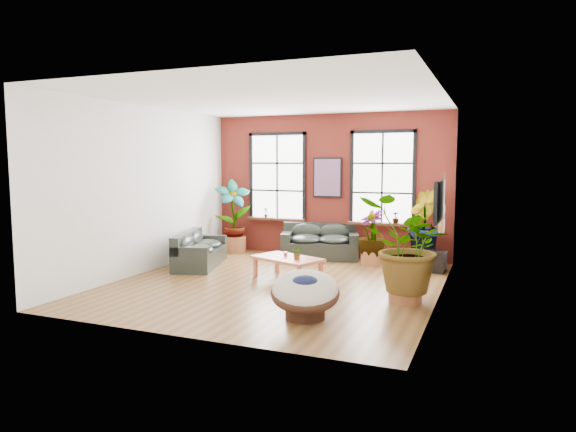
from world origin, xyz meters
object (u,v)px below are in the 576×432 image
Objects in this scene: coffee_table at (287,260)px; papasan_chair at (305,292)px; sofa_left at (198,251)px; sofa_back at (320,243)px.

papasan_chair reaches higher than coffee_table.
papasan_chair reaches higher than sofa_left.
sofa_left is 1.58× the size of papasan_chair.
sofa_back is 1.28× the size of coffee_table.
sofa_back reaches higher than sofa_left.
papasan_chair is at bearing -40.32° from coffee_table.
papasan_chair is (3.59, -2.78, 0.05)m from sofa_left.
coffee_table is 2.63m from papasan_chair.
coffee_table is 1.19× the size of papasan_chair.
sofa_left is 2.40m from coffee_table.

